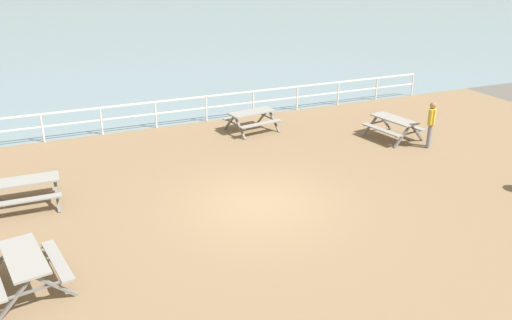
# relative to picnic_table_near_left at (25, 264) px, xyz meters

# --- Properties ---
(ground_plane) EXTENTS (30.00, 24.00, 0.20)m
(ground_plane) POSITION_rel_picnic_table_near_left_xyz_m (5.92, 1.66, -0.68)
(ground_plane) COLOR #846B4C
(sea_band) EXTENTS (142.00, 90.00, 0.01)m
(sea_band) POSITION_rel_picnic_table_near_left_xyz_m (5.92, 54.41, -0.58)
(sea_band) COLOR gray
(sea_band) RESTS_ON ground
(seaward_railing) EXTENTS (23.07, 0.07, 1.08)m
(seaward_railing) POSITION_rel_picnic_table_near_left_xyz_m (5.92, 9.41, 0.17)
(seaward_railing) COLOR white
(seaward_railing) RESTS_ON ground
(picnic_table_near_left) EXTENTS (1.81, 2.04, 0.80)m
(picnic_table_near_left) POSITION_rel_picnic_table_near_left_xyz_m (0.00, 0.00, 0.00)
(picnic_table_near_left) COLOR gray
(picnic_table_near_left) RESTS_ON ground
(picnic_table_near_right) EXTENTS (1.81, 2.04, 0.80)m
(picnic_table_near_right) POSITION_rel_picnic_table_near_left_xyz_m (12.71, 4.66, 0.00)
(picnic_table_near_right) COLOR gray
(picnic_table_near_right) RESTS_ON ground
(picnic_table_mid_centre) EXTENTS (1.82, 1.56, 0.80)m
(picnic_table_mid_centre) POSITION_rel_picnic_table_near_left_xyz_m (0.04, 4.07, 0.00)
(picnic_table_mid_centre) COLOR gray
(picnic_table_mid_centre) RESTS_ON ground
(picnic_table_far_left) EXTENTS (2.03, 1.80, 0.80)m
(picnic_table_far_left) POSITION_rel_picnic_table_near_left_xyz_m (8.21, 7.56, 0.00)
(picnic_table_far_left) COLOR gray
(picnic_table_far_left) RESTS_ON ground
(visitor) EXTENTS (0.42, 0.39, 1.66)m
(visitor) POSITION_rel_picnic_table_near_left_xyz_m (13.29, 3.38, 0.36)
(visitor) COLOR slate
(visitor) RESTS_ON ground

